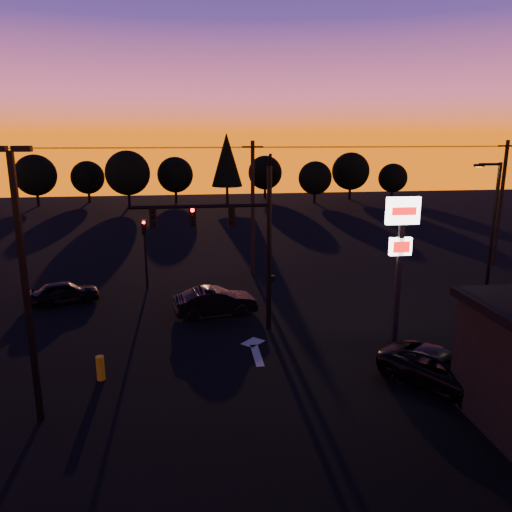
{
  "coord_description": "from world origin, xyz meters",
  "views": [
    {
      "loc": [
        -2.26,
        -19.01,
        9.53
      ],
      "look_at": [
        1.0,
        5.0,
        3.5
      ],
      "focal_mm": 35.0,
      "sensor_mm": 36.0,
      "label": 1
    }
  ],
  "objects_px": {
    "bollard": "(100,368)",
    "car_mid": "(215,301)",
    "streetlight": "(491,229)",
    "parking_lot_light": "(24,271)",
    "traffic_signal_mast": "(236,232)",
    "pylon_sign": "(401,240)",
    "suv_parked": "(445,371)",
    "car_left": "(65,292)",
    "secondary_signal": "(145,244)"
  },
  "relations": [
    {
      "from": "car_left",
      "to": "suv_parked",
      "type": "distance_m",
      "value": 20.6
    },
    {
      "from": "traffic_signal_mast",
      "to": "parking_lot_light",
      "type": "bearing_deg",
      "value": -136.63
    },
    {
      "from": "pylon_sign",
      "to": "suv_parked",
      "type": "distance_m",
      "value": 6.0
    },
    {
      "from": "streetlight",
      "to": "car_mid",
      "type": "bearing_deg",
      "value": 176.75
    },
    {
      "from": "parking_lot_light",
      "to": "traffic_signal_mast",
      "type": "bearing_deg",
      "value": 43.37
    },
    {
      "from": "streetlight",
      "to": "suv_parked",
      "type": "distance_m",
      "value": 11.27
    },
    {
      "from": "pylon_sign",
      "to": "car_left",
      "type": "bearing_deg",
      "value": 154.55
    },
    {
      "from": "bollard",
      "to": "suv_parked",
      "type": "xyz_separation_m",
      "value": [
        13.14,
        -2.43,
        0.21
      ]
    },
    {
      "from": "streetlight",
      "to": "car_mid",
      "type": "distance_m",
      "value": 15.4
    },
    {
      "from": "secondary_signal",
      "to": "car_left",
      "type": "height_order",
      "value": "secondary_signal"
    },
    {
      "from": "pylon_sign",
      "to": "streetlight",
      "type": "height_order",
      "value": "streetlight"
    },
    {
      "from": "streetlight",
      "to": "car_left",
      "type": "height_order",
      "value": "streetlight"
    },
    {
      "from": "bollard",
      "to": "car_mid",
      "type": "relative_size",
      "value": 0.22
    },
    {
      "from": "car_mid",
      "to": "traffic_signal_mast",
      "type": "bearing_deg",
      "value": -168.79
    },
    {
      "from": "pylon_sign",
      "to": "bollard",
      "type": "distance_m",
      "value": 13.78
    },
    {
      "from": "traffic_signal_mast",
      "to": "parking_lot_light",
      "type": "height_order",
      "value": "parking_lot_light"
    },
    {
      "from": "car_mid",
      "to": "pylon_sign",
      "type": "bearing_deg",
      "value": -131.21
    },
    {
      "from": "parking_lot_light",
      "to": "suv_parked",
      "type": "height_order",
      "value": "parking_lot_light"
    },
    {
      "from": "pylon_sign",
      "to": "bollard",
      "type": "height_order",
      "value": "pylon_sign"
    },
    {
      "from": "bollard",
      "to": "suv_parked",
      "type": "height_order",
      "value": "suv_parked"
    },
    {
      "from": "pylon_sign",
      "to": "car_left",
      "type": "height_order",
      "value": "pylon_sign"
    },
    {
      "from": "pylon_sign",
      "to": "car_mid",
      "type": "bearing_deg",
      "value": 148.82
    },
    {
      "from": "streetlight",
      "to": "bollard",
      "type": "xyz_separation_m",
      "value": [
        -19.83,
        -5.85,
        -3.93
      ]
    },
    {
      "from": "bollard",
      "to": "secondary_signal",
      "type": "bearing_deg",
      "value": 85.55
    },
    {
      "from": "parking_lot_light",
      "to": "secondary_signal",
      "type": "bearing_deg",
      "value": 80.21
    },
    {
      "from": "pylon_sign",
      "to": "suv_parked",
      "type": "height_order",
      "value": "pylon_sign"
    },
    {
      "from": "traffic_signal_mast",
      "to": "car_mid",
      "type": "xyz_separation_m",
      "value": [
        -0.92,
        2.36,
        -4.21
      ]
    },
    {
      "from": "parking_lot_light",
      "to": "suv_parked",
      "type": "xyz_separation_m",
      "value": [
        14.72,
        0.22,
        -4.57
      ]
    },
    {
      "from": "bollard",
      "to": "car_left",
      "type": "bearing_deg",
      "value": 110.07
    },
    {
      "from": "suv_parked",
      "to": "pylon_sign",
      "type": "bearing_deg",
      "value": 58.14
    },
    {
      "from": "bollard",
      "to": "car_left",
      "type": "relative_size",
      "value": 0.26
    },
    {
      "from": "car_left",
      "to": "suv_parked",
      "type": "height_order",
      "value": "suv_parked"
    },
    {
      "from": "pylon_sign",
      "to": "suv_parked",
      "type": "xyz_separation_m",
      "value": [
        0.22,
        -4.27,
        -4.21
      ]
    },
    {
      "from": "suv_parked",
      "to": "streetlight",
      "type": "bearing_deg",
      "value": 16.29
    },
    {
      "from": "secondary_signal",
      "to": "streetlight",
      "type": "bearing_deg",
      "value": -17.56
    },
    {
      "from": "traffic_signal_mast",
      "to": "secondary_signal",
      "type": "distance_m",
      "value": 9.19
    },
    {
      "from": "parking_lot_light",
      "to": "bollard",
      "type": "distance_m",
      "value": 5.69
    },
    {
      "from": "parking_lot_light",
      "to": "streetlight",
      "type": "bearing_deg",
      "value": 21.65
    },
    {
      "from": "traffic_signal_mast",
      "to": "suv_parked",
      "type": "height_order",
      "value": "traffic_signal_mast"
    },
    {
      "from": "pylon_sign",
      "to": "bollard",
      "type": "xyz_separation_m",
      "value": [
        -12.92,
        -1.84,
        -4.42
      ]
    },
    {
      "from": "traffic_signal_mast",
      "to": "streetlight",
      "type": "xyz_separation_m",
      "value": [
        14.01,
        1.51,
        -0.52
      ]
    },
    {
      "from": "pylon_sign",
      "to": "streetlight",
      "type": "bearing_deg",
      "value": 30.08
    },
    {
      "from": "secondary_signal",
      "to": "car_mid",
      "type": "relative_size",
      "value": 0.99
    },
    {
      "from": "traffic_signal_mast",
      "to": "parking_lot_light",
      "type": "relative_size",
      "value": 0.94
    },
    {
      "from": "bollard",
      "to": "car_mid",
      "type": "height_order",
      "value": "car_mid"
    },
    {
      "from": "bollard",
      "to": "suv_parked",
      "type": "bearing_deg",
      "value": -10.48
    },
    {
      "from": "streetlight",
      "to": "pylon_sign",
      "type": "bearing_deg",
      "value": -149.92
    },
    {
      "from": "secondary_signal",
      "to": "pylon_sign",
      "type": "distance_m",
      "value": 15.75
    },
    {
      "from": "bollard",
      "to": "car_mid",
      "type": "bearing_deg",
      "value": 53.76
    },
    {
      "from": "suv_parked",
      "to": "bollard",
      "type": "bearing_deg",
      "value": 134.77
    }
  ]
}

